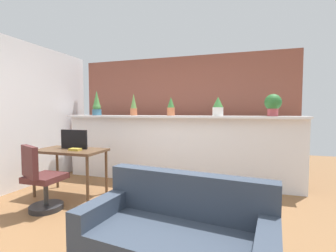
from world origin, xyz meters
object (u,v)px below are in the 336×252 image
book_on_desk (75,149)px  potted_plant_4 (273,104)px  potted_plant_3 (218,106)px  potted_plant_2 (171,107)px  side_cube_shelf (138,189)px  desk (70,155)px  tv_monitor (74,139)px  office_chair (41,183)px  couch (177,241)px  potted_plant_0 (97,105)px  potted_plant_1 (134,105)px

book_on_desk → potted_plant_4: bearing=21.3°
potted_plant_3 → book_on_desk: 2.49m
potted_plant_2 → side_cube_shelf: bearing=-95.8°
potted_plant_3 → desk: (-2.22, -1.14, -0.79)m
tv_monitor → side_cube_shelf: size_ratio=0.97×
tv_monitor → side_cube_shelf: tv_monitor is taller
office_chair → book_on_desk: bearing=78.4°
potted_plant_3 → office_chair: size_ratio=0.37×
potted_plant_2 → couch: (0.79, -2.44, -1.17)m
potted_plant_0 → couch: 3.57m
potted_plant_0 → potted_plant_2: 1.58m
potted_plant_1 → desk: (-0.58, -1.14, -0.82)m
couch → potted_plant_3: bearing=88.1°
potted_plant_0 → potted_plant_4: potted_plant_0 is taller
office_chair → book_on_desk: office_chair is taller
potted_plant_0 → potted_plant_3: potted_plant_0 is taller
couch → potted_plant_2: bearing=107.9°
book_on_desk → couch: 2.37m
office_chair → couch: bearing=-17.6°
tv_monitor → book_on_desk: size_ratio=2.72×
potted_plant_3 → office_chair: 3.01m
potted_plant_2 → office_chair: 2.45m
potted_plant_0 → book_on_desk: 1.43m
desk → couch: couch is taller
potted_plant_2 → book_on_desk: size_ratio=1.95×
potted_plant_3 → potted_plant_4: potted_plant_4 is taller
side_cube_shelf → couch: couch is taller
office_chair → side_cube_shelf: (1.18, 0.54, -0.14)m
potted_plant_0 → office_chair: (0.27, -1.72, -1.11)m
side_cube_shelf → book_on_desk: bearing=179.0°
potted_plant_1 → tv_monitor: size_ratio=0.89×
book_on_desk → couch: (1.98, -1.22, -0.49)m
couch → tv_monitor: bearing=146.9°
office_chair → book_on_desk: (0.11, 0.56, 0.38)m
potted_plant_1 → side_cube_shelf: 1.87m
potted_plant_2 → couch: bearing=-72.1°
potted_plant_2 → office_chair: bearing=-126.4°
office_chair → desk: bearing=94.3°
potted_plant_0 → tv_monitor: size_ratio=1.04×
potted_plant_1 → potted_plant_4: bearing=-1.7°
potted_plant_4 → potted_plant_1: bearing=178.3°
tv_monitor → couch: 2.61m
desk → book_on_desk: 0.21m
potted_plant_0 → potted_plant_3: size_ratio=1.49×
potted_plant_4 → side_cube_shelf: 2.54m
potted_plant_2 → book_on_desk: (-1.19, -1.22, -0.68)m
potted_plant_0 → desk: 1.38m
potted_plant_0 → potted_plant_2: (1.58, 0.05, -0.04)m
office_chair → couch: size_ratio=0.55×
potted_plant_1 → potted_plant_4: potted_plant_1 is taller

